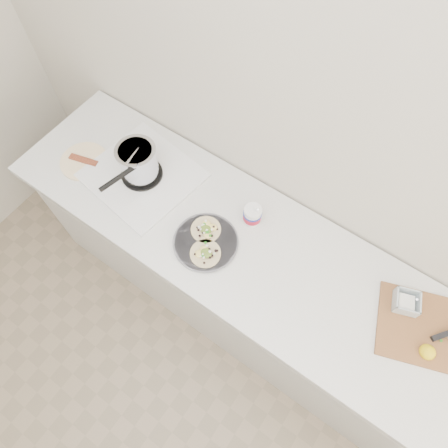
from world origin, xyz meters
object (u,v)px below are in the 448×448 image
Objects in this scene: stove at (140,166)px; cutboard at (434,327)px; bacon_plate at (84,161)px; tub at (253,214)px; taco_plate at (206,241)px.

cutboard is at bearing 11.52° from stove.
bacon_plate is at bearing 167.05° from cutboard.
stove reaches higher than bacon_plate.
cutboard is (0.87, 0.00, -0.05)m from tub.
cutboard is at bearing 0.27° from tub.
bacon_plate is at bearing -167.06° from tub.
stove is 0.32m from bacon_plate.
cutboard is at bearing 12.60° from taco_plate.
stove is 1.45m from cutboard.
tub is at bearing 62.98° from taco_plate.
tub is at bearing 12.94° from bacon_plate.
stove is at bearing 164.40° from cutboard.
stove is 1.87× the size of taco_plate.
stove is 2.33× the size of bacon_plate.
bacon_plate is (-0.88, -0.20, -0.06)m from tub.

